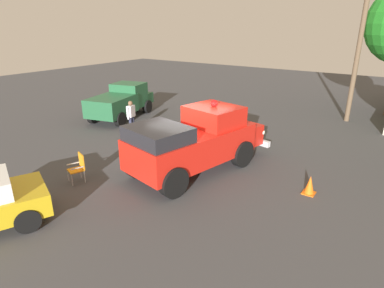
{
  "coord_description": "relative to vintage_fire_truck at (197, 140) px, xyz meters",
  "views": [
    {
      "loc": [
        9.64,
        6.72,
        5.27
      ],
      "look_at": [
        0.42,
        0.4,
        1.11
      ],
      "focal_mm": 30.29,
      "sensor_mm": 36.0,
      "label": 1
    }
  ],
  "objects": [
    {
      "name": "traffic_cone",
      "position": [
        -0.53,
        4.11,
        -0.89
      ],
      "size": [
        0.4,
        0.4,
        0.64
      ],
      "color": "orange",
      "rests_on": "ground"
    },
    {
      "name": "lawn_chair_by_car",
      "position": [
        3.15,
        -2.88,
        -0.61
      ],
      "size": [
        0.63,
        0.63,
        1.02
      ],
      "color": "#B7BABF",
      "rests_on": "ground"
    },
    {
      "name": "ground_plane",
      "position": [
        -0.2,
        -0.45,
        -1.2
      ],
      "size": [
        60.0,
        60.0,
        0.0
      ],
      "primitive_type": "plane",
      "color": "#424244"
    },
    {
      "name": "utility_pole",
      "position": [
        -10.43,
        3.46,
        2.61
      ],
      "size": [
        1.7,
        0.34,
        7.33
      ],
      "color": "brown",
      "rests_on": "ground"
    },
    {
      "name": "vintage_fire_truck",
      "position": [
        0.0,
        0.0,
        0.0
      ],
      "size": [
        6.27,
        3.43,
        2.59
      ],
      "color": "black",
      "rests_on": "ground"
    },
    {
      "name": "parked_pickup",
      "position": [
        -3.65,
        -7.74,
        -0.21
      ],
      "size": [
        5.09,
        2.92,
        1.9
      ],
      "color": "black",
      "rests_on": "ground"
    },
    {
      "name": "spectator_standing",
      "position": [
        -1.82,
        -5.17,
        -0.23
      ],
      "size": [
        0.65,
        0.35,
        1.68
      ],
      "color": "#2D334C",
      "rests_on": "ground"
    }
  ]
}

